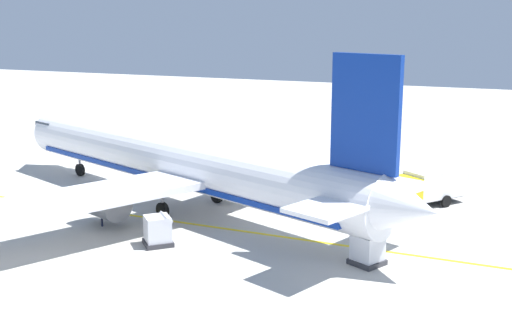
# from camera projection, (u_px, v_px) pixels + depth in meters

# --- Properties ---
(airliner_foreground) EXTENTS (33.73, 40.21, 11.90)m
(airliner_foreground) POSITION_uv_depth(u_px,v_px,m) (182.00, 163.00, 47.45)
(airliner_foreground) COLOR white
(airliner_foreground) RESTS_ON ground
(service_truck_baggage) EXTENTS (6.54, 5.58, 2.67)m
(service_truck_baggage) POSITION_uv_depth(u_px,v_px,m) (428.00, 186.00, 48.42)
(service_truck_baggage) COLOR yellow
(service_truck_baggage) RESTS_ON ground
(cargo_container_near) EXTENTS (2.23, 2.23, 1.89)m
(cargo_container_near) POSITION_uv_depth(u_px,v_px,m) (367.00, 249.00, 36.82)
(cargo_container_near) COLOR #333338
(cargo_container_near) RESTS_ON ground
(cargo_container_mid) EXTENTS (2.38, 2.38, 1.97)m
(cargo_container_mid) POSITION_uv_depth(u_px,v_px,m) (158.00, 231.00, 39.96)
(cargo_container_mid) COLOR #333338
(cargo_container_mid) RESTS_ON ground
(cargo_container_far) EXTENTS (2.20, 2.20, 1.95)m
(cargo_container_far) POSITION_uv_depth(u_px,v_px,m) (300.00, 190.00, 49.43)
(cargo_container_far) COLOR #333338
(cargo_container_far) RESTS_ON ground
(crew_loader_left) EXTENTS (0.53, 0.45, 1.69)m
(crew_loader_left) POSITION_uv_depth(u_px,v_px,m) (102.00, 212.00, 43.61)
(crew_loader_left) COLOR #191E33
(crew_loader_left) RESTS_ON ground
(apron_guide_line) EXTENTS (0.30, 60.00, 0.01)m
(apron_guide_line) POSITION_uv_depth(u_px,v_px,m) (216.00, 227.00, 43.52)
(apron_guide_line) COLOR yellow
(apron_guide_line) RESTS_ON ground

